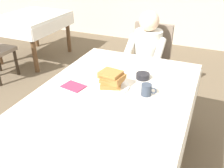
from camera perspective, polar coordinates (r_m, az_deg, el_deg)
ground_plane at (r=2.25m, az=0.44°, el=-18.18°), size 14.00×14.00×0.00m
dining_table_main at (r=1.83m, az=0.52°, el=-4.18°), size 1.12×1.52×0.74m
chair_diner at (r=2.89m, az=8.79°, el=5.74°), size 0.44×0.45×0.93m
diner_person at (r=2.69m, az=8.12°, el=7.26°), size 0.40×0.43×1.12m
plate_breakfast at (r=1.84m, az=-0.27°, el=-0.50°), size 0.28×0.28×0.02m
breakfast_stack at (r=1.80m, az=-0.15°, el=1.29°), size 0.20×0.18×0.12m
cup_coffee at (r=1.74m, az=8.18°, el=-1.36°), size 0.11×0.08×0.08m
bowl_butter at (r=1.97m, az=7.27°, el=1.89°), size 0.11×0.11×0.04m
syrup_pitcher at (r=2.05m, az=-3.85°, el=3.68°), size 0.08×0.08×0.07m
fork_left_of_plate at (r=1.90m, az=-5.78°, el=0.19°), size 0.03×0.18×0.00m
knife_right_of_plate at (r=1.77m, az=5.15°, el=-2.14°), size 0.03×0.20×0.00m
spoon_near_edge at (r=1.60m, az=-3.56°, el=-5.72°), size 0.15×0.05×0.00m
napkin_folded at (r=1.86m, az=-9.02°, el=-0.54°), size 0.19×0.15×0.01m
background_table_far at (r=4.30m, az=-18.35°, el=13.69°), size 0.92×1.12×0.74m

